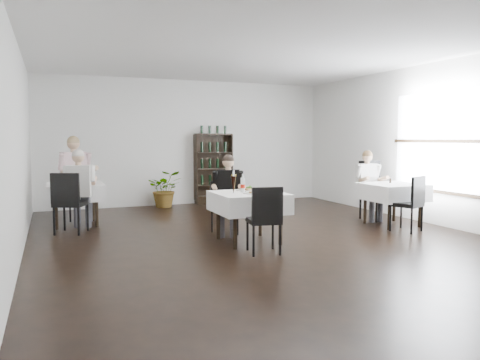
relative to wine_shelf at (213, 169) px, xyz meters
name	(u,v)px	position (x,y,z in m)	size (l,w,h in m)	color
room_shell	(267,145)	(-0.60, -4.31, 0.65)	(9.00, 9.00, 9.00)	black
window_right	(439,144)	(2.88, -4.31, 0.65)	(0.06, 2.30, 1.85)	white
wine_shelf	(213,169)	(0.00, 0.00, 0.00)	(0.90, 0.28, 1.75)	black
main_table	(249,202)	(-0.90, -4.31, -0.23)	(1.03, 1.03, 0.77)	black
left_table	(75,192)	(-3.30, -1.81, -0.23)	(0.98, 0.98, 0.77)	black
right_table	(392,192)	(2.10, -4.01, -0.23)	(0.98, 0.98, 0.77)	black
potted_tree	(165,189)	(-1.25, -0.19, -0.42)	(0.77, 0.67, 0.86)	#2A6021
main_chair_far	(223,204)	(-1.02, -3.51, -0.35)	(0.43, 0.43, 0.88)	black
main_chair_near	(265,216)	(-0.99, -5.10, -0.31)	(0.50, 0.50, 0.94)	black
left_chair_far	(83,193)	(-3.14, -1.23, -0.32)	(0.53, 0.53, 0.92)	black
left_chair_near	(69,199)	(-3.45, -2.63, -0.26)	(0.63, 0.63, 1.04)	black
right_chair_far	(374,186)	(2.24, -3.32, -0.18)	(0.57, 0.57, 1.16)	black
right_chair_near	(411,200)	(1.99, -4.63, -0.30)	(0.57, 0.58, 0.96)	black
diner_main	(228,188)	(-0.99, -3.66, -0.07)	(0.60, 0.63, 1.34)	#45454D
diner_left_far	(76,171)	(-3.26, -1.24, 0.11)	(0.70, 0.75, 1.65)	#45454D
diner_left_near	(79,183)	(-3.25, -2.36, -0.02)	(0.58, 0.60, 1.42)	#45454D
diner_right_far	(369,180)	(2.07, -3.36, -0.05)	(0.53, 0.53, 1.37)	#45454D
plate_far	(248,190)	(-0.83, -4.11, -0.06)	(0.32, 0.32, 0.08)	white
plate_near	(255,193)	(-0.89, -4.53, -0.06)	(0.33, 0.33, 0.08)	white
pilsner_dark	(233,185)	(-1.18, -4.40, 0.06)	(0.08, 0.08, 0.34)	black
pilsner_lager	(234,183)	(-1.10, -4.19, 0.06)	(0.08, 0.08, 0.34)	gold
coke_bottle	(243,185)	(-0.98, -4.27, 0.04)	(0.07, 0.07, 0.29)	silver
napkin_cutlery	(270,193)	(-0.66, -4.56, -0.07)	(0.22, 0.21, 0.02)	black
pepper_mill	(390,181)	(2.15, -3.88, -0.03)	(0.04, 0.04, 0.09)	black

